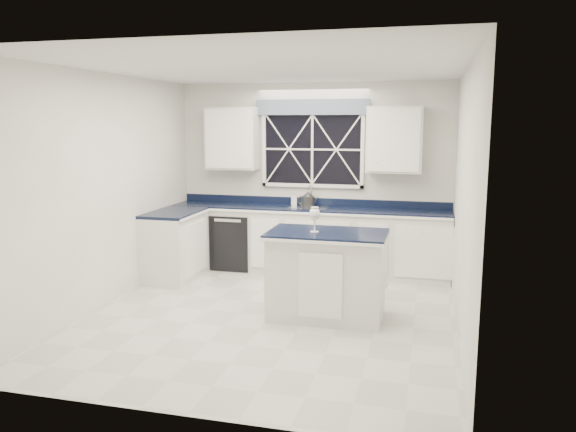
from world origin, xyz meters
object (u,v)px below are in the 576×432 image
(faucet, at_px, (311,195))
(soap_bottle, at_px, (294,198))
(island, at_px, (327,274))
(wine_glass, at_px, (315,215))
(dishwasher, at_px, (236,240))
(kettle, at_px, (308,200))

(faucet, bearing_deg, soap_bottle, 174.43)
(faucet, height_order, island, faucet)
(wine_glass, bearing_deg, dishwasher, 130.23)
(faucet, distance_m, island, 2.19)
(island, relative_size, wine_glass, 4.67)
(faucet, relative_size, soap_bottle, 1.67)
(kettle, relative_size, soap_bottle, 1.70)
(wine_glass, bearing_deg, faucet, 102.96)
(island, xyz_separation_m, wine_glass, (-0.13, -0.04, 0.67))
(dishwasher, height_order, soap_bottle, soap_bottle)
(island, height_order, wine_glass, wine_glass)
(island, bearing_deg, soap_bottle, 113.06)
(island, bearing_deg, dishwasher, 133.16)
(dishwasher, relative_size, island, 0.64)
(dishwasher, height_order, kettle, kettle)
(dishwasher, bearing_deg, kettle, 3.10)
(wine_glass, xyz_separation_m, soap_bottle, (-0.73, 2.08, -0.12))
(island, bearing_deg, faucet, 106.75)
(island, bearing_deg, wine_glass, -163.32)
(dishwasher, distance_m, island, 2.49)
(kettle, height_order, wine_glass, wine_glass)
(soap_bottle, bearing_deg, island, -66.92)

